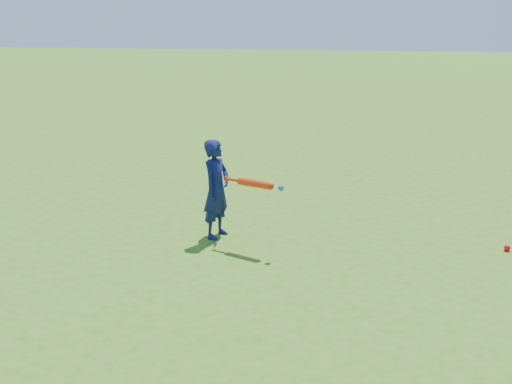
# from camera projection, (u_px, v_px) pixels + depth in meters

# --- Properties ---
(ground) EXTENTS (80.00, 80.00, 0.00)m
(ground) POSITION_uv_depth(u_px,v_px,m) (241.00, 254.00, 5.82)
(ground) COLOR #356317
(ground) RESTS_ON ground
(child) EXTENTS (0.36, 0.45, 1.08)m
(child) POSITION_uv_depth(u_px,v_px,m) (217.00, 189.00, 6.14)
(child) COLOR #0F1748
(child) RESTS_ON ground
(ground_ball_red) EXTENTS (0.07, 0.07, 0.07)m
(ground_ball_red) POSITION_uv_depth(u_px,v_px,m) (507.00, 248.00, 5.88)
(ground_ball_red) COLOR red
(ground_ball_red) RESTS_ON ground
(bat_swing) EXTENTS (0.66, 0.29, 0.08)m
(bat_swing) POSITION_uv_depth(u_px,v_px,m) (257.00, 184.00, 5.78)
(bat_swing) COLOR red
(bat_swing) RESTS_ON ground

